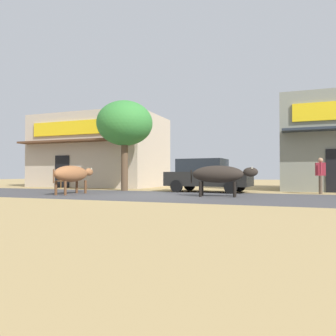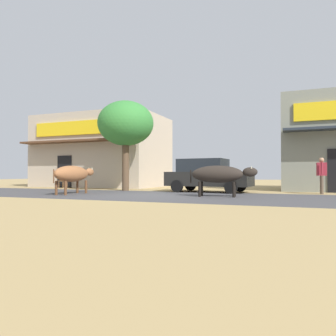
{
  "view_description": "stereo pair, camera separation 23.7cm",
  "coord_description": "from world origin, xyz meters",
  "px_view_note": "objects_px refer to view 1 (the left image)",
  "views": [
    {
      "loc": [
        5.53,
        -12.48,
        0.9
      ],
      "look_at": [
        0.41,
        1.06,
        1.16
      ],
      "focal_mm": 34.79,
      "sensor_mm": 36.0,
      "label": 1
    },
    {
      "loc": [
        5.75,
        -12.4,
        0.9
      ],
      "look_at": [
        0.41,
        1.06,
        1.16
      ],
      "focal_mm": 34.79,
      "sensor_mm": 36.0,
      "label": 2
    }
  ],
  "objects_px": {
    "cow_near_brown": "(72,174)",
    "pedestrian_by_shop": "(320,173)",
    "cow_far_dark": "(219,174)",
    "cafe_chair_near_tree": "(62,180)",
    "roadside_tree": "(125,124)",
    "parked_hatchback_car": "(207,175)"
  },
  "relations": [
    {
      "from": "cow_far_dark",
      "to": "cafe_chair_near_tree",
      "type": "xyz_separation_m",
      "value": [
        -10.95,
        4.17,
        -0.36
      ]
    },
    {
      "from": "cafe_chair_near_tree",
      "to": "cow_near_brown",
      "type": "bearing_deg",
      "value": -47.37
    },
    {
      "from": "roadside_tree",
      "to": "pedestrian_by_shop",
      "type": "distance_m",
      "value": 9.96
    },
    {
      "from": "roadside_tree",
      "to": "cow_far_dark",
      "type": "distance_m",
      "value": 6.9
    },
    {
      "from": "cow_far_dark",
      "to": "roadside_tree",
      "type": "bearing_deg",
      "value": 154.1
    },
    {
      "from": "cow_near_brown",
      "to": "cow_far_dark",
      "type": "xyz_separation_m",
      "value": [
        6.43,
        0.74,
        -0.02
      ]
    },
    {
      "from": "roadside_tree",
      "to": "parked_hatchback_car",
      "type": "xyz_separation_m",
      "value": [
        4.43,
        0.31,
        -2.74
      ]
    },
    {
      "from": "cow_near_brown",
      "to": "pedestrian_by_shop",
      "type": "relative_size",
      "value": 1.77
    },
    {
      "from": "parked_hatchback_car",
      "to": "cow_far_dark",
      "type": "bearing_deg",
      "value": -67.41
    },
    {
      "from": "roadside_tree",
      "to": "cow_near_brown",
      "type": "bearing_deg",
      "value": -101.57
    },
    {
      "from": "parked_hatchback_car",
      "to": "cow_near_brown",
      "type": "relative_size",
      "value": 1.48
    },
    {
      "from": "parked_hatchback_car",
      "to": "cow_far_dark",
      "type": "height_order",
      "value": "parked_hatchback_car"
    },
    {
      "from": "parked_hatchback_car",
      "to": "cafe_chair_near_tree",
      "type": "distance_m",
      "value": 9.73
    },
    {
      "from": "pedestrian_by_shop",
      "to": "cow_near_brown",
      "type": "bearing_deg",
      "value": -158.52
    },
    {
      "from": "parked_hatchback_car",
      "to": "pedestrian_by_shop",
      "type": "relative_size",
      "value": 2.62
    },
    {
      "from": "roadside_tree",
      "to": "parked_hatchback_car",
      "type": "relative_size",
      "value": 1.14
    },
    {
      "from": "roadside_tree",
      "to": "cow_near_brown",
      "type": "relative_size",
      "value": 1.68
    },
    {
      "from": "cow_far_dark",
      "to": "cafe_chair_near_tree",
      "type": "bearing_deg",
      "value": 159.13
    },
    {
      "from": "cow_far_dark",
      "to": "parked_hatchback_car",
      "type": "bearing_deg",
      "value": 112.59
    },
    {
      "from": "roadside_tree",
      "to": "cow_near_brown",
      "type": "xyz_separation_m",
      "value": [
        -0.72,
        -3.51,
        -2.69
      ]
    },
    {
      "from": "roadside_tree",
      "to": "cafe_chair_near_tree",
      "type": "relative_size",
      "value": 5.25
    },
    {
      "from": "cow_far_dark",
      "to": "cafe_chair_near_tree",
      "type": "distance_m",
      "value": 11.72
    }
  ]
}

